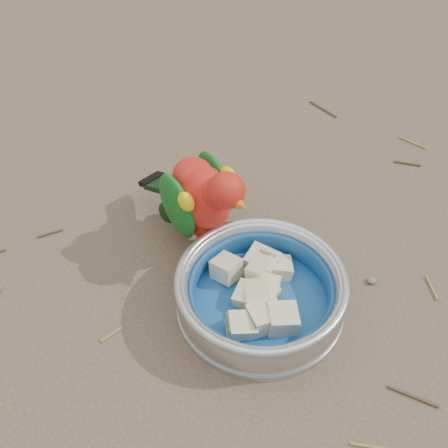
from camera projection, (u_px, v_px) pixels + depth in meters
ground at (248, 371)px, 0.82m from camera, size 60.00×60.00×0.00m
food_bowl at (260, 306)px, 0.88m from camera, size 0.21×0.21×0.02m
bowl_wall at (261, 291)px, 0.85m from camera, size 0.21×0.21×0.04m
fruit_wedges at (261, 295)px, 0.86m from camera, size 0.13×0.13×0.03m
lory_parrot at (203, 205)px, 0.91m from camera, size 0.13×0.20×0.15m
ground_debris at (257, 333)px, 0.85m from camera, size 0.90×0.80×0.01m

